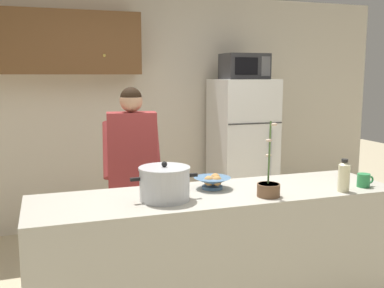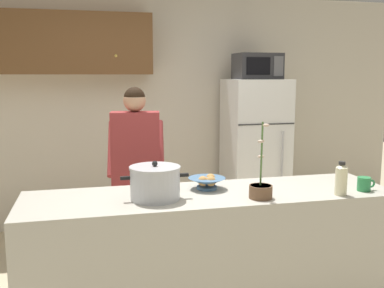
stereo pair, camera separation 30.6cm
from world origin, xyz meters
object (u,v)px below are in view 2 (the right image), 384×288
Objects in this scene: microwave at (257,66)px; bottle_near_edge at (341,179)px; person_near_pot at (136,159)px; bread_bowl at (208,182)px; potted_orchid at (261,189)px; cooking_pot at (155,183)px; refrigerator at (255,153)px; coffee_mug at (364,184)px.

bottle_near_edge is (-0.22, -2.08, -0.77)m from microwave.
bottle_near_edge is (1.22, -1.20, 0.03)m from person_near_pot.
person_near_pot is 0.94m from bread_bowl.
microwave is 2.31m from potted_orchid.
potted_orchid is (0.66, -0.14, -0.04)m from cooking_pot.
microwave reaches higher than bread_bowl.
bottle_near_edge is at bearing -96.07° from refrigerator.
potted_orchid is (-0.77, -2.05, 0.15)m from refrigerator.
refrigerator is 1.71m from person_near_pot.
bottle_near_edge reaches higher than coffee_mug.
bread_bowl is 0.41m from potted_orchid.
coffee_mug is 1.07m from bread_bowl.
person_near_pot is at bearing 141.62° from coffee_mug.
person_near_pot reaches higher than potted_orchid.
potted_orchid is at bearing -59.49° from person_near_pot.
refrigerator is at bearing 59.25° from bread_bowl.
bread_bowl is (0.40, -0.84, -0.03)m from person_near_pot.
person_near_pot is at bearing -147.97° from refrigerator.
refrigerator is at bearing 83.93° from bottle_near_edge.
refrigerator reaches higher than person_near_pot.
microwave is 2.14× the size of bottle_near_edge.
refrigerator is 2.19m from potted_orchid.
bottle_near_edge is at bearing -96.13° from microwave.
bread_bowl is at bearing -64.44° from person_near_pot.
microwave is at bearing 58.93° from bread_bowl.
person_near_pot reaches higher than bottle_near_edge.
refrigerator is 2.12m from bottle_near_edge.
potted_orchid is at bearing -48.00° from bread_bowl.
bottle_near_edge is at bearing -164.99° from coffee_mug.
refrigerator reaches higher than cooking_pot.
cooking_pot is at bearing 174.78° from coffee_mug.
person_near_pot reaches higher than coffee_mug.
microwave is 1.87m from person_near_pot.
refrigerator is 1.03× the size of person_near_pot.
cooking_pot is 1.68× the size of bread_bowl.
bread_bowl reaches higher than coffee_mug.
microwave reaches higher than cooking_pot.
microwave reaches higher than coffee_mug.
bread_bowl is at bearing 22.63° from cooking_pot.
bottle_near_edge is at bearing -5.33° from potted_orchid.
cooking_pot reaches higher than bottle_near_edge.
refrigerator is 2.04m from coffee_mug.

